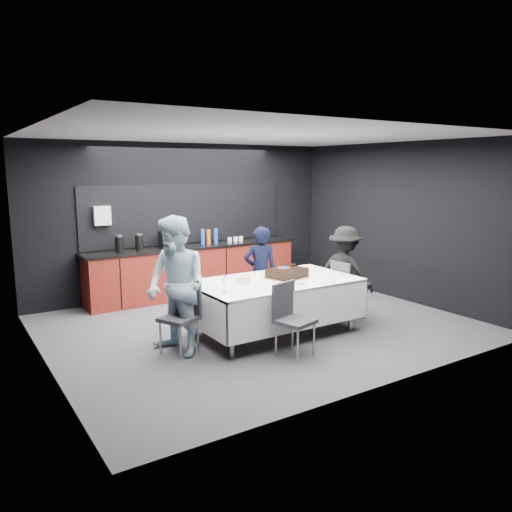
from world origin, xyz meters
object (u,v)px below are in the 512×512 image
(chair_near, at_px, (290,314))
(person_left, at_px, (176,286))
(plate_stack, at_px, (243,279))
(person_right, at_px, (345,272))
(cake_assembly, at_px, (287,273))
(champagne_flute, at_px, (224,280))
(chair_right, at_px, (345,286))
(person_center, at_px, (260,272))
(chair_left, at_px, (183,311))
(party_table, at_px, (275,289))

(chair_near, height_order, person_left, person_left)
(plate_stack, xyz_separation_m, chair_near, (0.16, -0.88, -0.30))
(person_left, bearing_deg, person_right, 75.84)
(cake_assembly, xyz_separation_m, person_right, (1.14, 0.02, -0.12))
(chair_near, bearing_deg, plate_stack, 100.44)
(champagne_flute, bearing_deg, person_left, 161.14)
(chair_near, bearing_deg, chair_right, 24.81)
(cake_assembly, relative_size, plate_stack, 3.10)
(person_center, distance_m, person_right, 1.33)
(plate_stack, xyz_separation_m, person_right, (1.86, -0.03, -0.10))
(cake_assembly, distance_m, champagne_flute, 1.19)
(plate_stack, bearing_deg, cake_assembly, -4.33)
(champagne_flute, distance_m, person_center, 1.56)
(person_center, bearing_deg, chair_right, 163.10)
(plate_stack, height_order, person_center, person_center)
(cake_assembly, distance_m, chair_left, 1.66)
(chair_right, distance_m, person_right, 0.22)
(plate_stack, relative_size, chair_right, 0.23)
(plate_stack, bearing_deg, person_right, -1.05)
(cake_assembly, relative_size, person_right, 0.45)
(chair_left, distance_m, chair_right, 2.71)
(party_table, xyz_separation_m, plate_stack, (-0.48, 0.08, 0.19))
(chair_right, height_order, person_center, person_center)
(person_left, xyz_separation_m, person_right, (2.88, 0.06, -0.16))
(person_left, relative_size, person_right, 1.22)
(champagne_flute, height_order, chair_right, champagne_flute)
(chair_right, relative_size, person_left, 0.52)
(champagne_flute, xyz_separation_m, chair_right, (2.24, 0.16, -0.40))
(chair_left, bearing_deg, chair_right, -2.10)
(cake_assembly, bearing_deg, party_table, -173.15)
(cake_assembly, xyz_separation_m, chair_near, (-0.55, -0.82, -0.31))
(cake_assembly, distance_m, person_left, 1.74)
(cake_assembly, distance_m, chair_right, 1.12)
(cake_assembly, height_order, champagne_flute, champagne_flute)
(plate_stack, distance_m, person_right, 1.86)
(plate_stack, distance_m, champagne_flute, 0.55)
(party_table, relative_size, person_right, 1.60)
(person_center, xyz_separation_m, person_left, (-1.77, -0.78, 0.16))
(cake_assembly, xyz_separation_m, chair_left, (-1.63, 0.03, -0.31))
(chair_near, distance_m, person_center, 1.68)
(champagne_flute, height_order, person_center, person_center)
(person_center, bearing_deg, party_table, 92.38)
(chair_left, bearing_deg, plate_stack, 1.54)
(chair_right, bearing_deg, cake_assembly, 176.28)
(chair_left, bearing_deg, champagne_flute, -29.33)
(chair_left, bearing_deg, person_center, 23.23)
(plate_stack, bearing_deg, chair_near, -79.56)
(party_table, distance_m, chair_left, 1.41)
(chair_left, bearing_deg, chair_near, -38.23)
(plate_stack, relative_size, person_right, 0.15)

